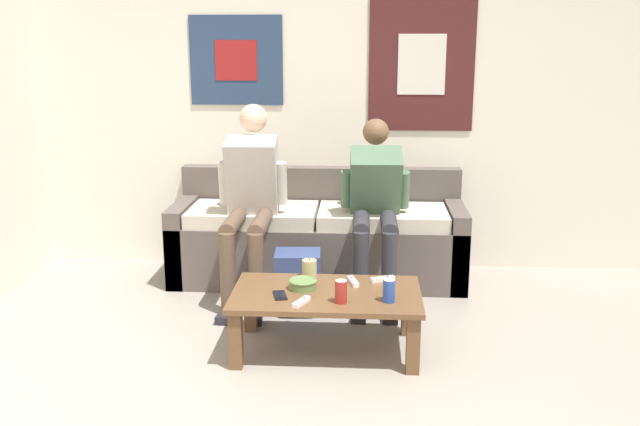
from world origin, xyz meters
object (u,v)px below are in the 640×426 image
(couch, at_px, (318,239))
(pillar_candle, at_px, (309,269))
(person_seated_teen, at_px, (375,201))
(game_controller_far_center, at_px, (353,282))
(game_controller_near_right, at_px, (383,279))
(person_seated_adult, at_px, (250,194))
(drink_can_blue, at_px, (389,291))
(coffee_table, at_px, (326,302))
(backpack, at_px, (298,283))
(ceramic_bowl, at_px, (303,283))
(cell_phone, at_px, (280,295))
(drink_can_red, at_px, (341,292))
(game_controller_near_left, at_px, (301,302))

(couch, height_order, pillar_candle, couch)
(pillar_candle, bearing_deg, person_seated_teen, 60.52)
(pillar_candle, height_order, game_controller_far_center, pillar_candle)
(couch, bearing_deg, game_controller_near_right, -67.07)
(person_seated_adult, xyz_separation_m, drink_can_blue, (0.90, -1.00, -0.29))
(coffee_table, height_order, person_seated_teen, person_seated_teen)
(person_seated_adult, distance_m, backpack, 0.68)
(person_seated_adult, xyz_separation_m, person_seated_teen, (0.83, 0.05, -0.04))
(person_seated_teen, xyz_separation_m, ceramic_bowl, (-0.41, -0.88, -0.28))
(couch, bearing_deg, cell_phone, -95.36)
(person_seated_teen, xyz_separation_m, pillar_candle, (-0.39, -0.69, -0.25))
(coffee_table, relative_size, person_seated_teen, 0.89)
(coffee_table, relative_size, drink_can_blue, 8.42)
(person_seated_teen, height_order, drink_can_red, person_seated_teen)
(game_controller_near_left, relative_size, game_controller_near_right, 1.00)
(couch, relative_size, game_controller_near_right, 14.32)
(coffee_table, distance_m, person_seated_teen, 1.03)
(person_seated_teen, xyz_separation_m, drink_can_blue, (0.06, -1.05, -0.24))
(game_controller_near_right, bearing_deg, couch, 112.93)
(drink_can_red, bearing_deg, game_controller_far_center, 78.94)
(game_controller_near_right, bearing_deg, game_controller_far_center, -162.27)
(drink_can_blue, height_order, game_controller_near_left, drink_can_blue)
(person_seated_teen, distance_m, pillar_candle, 0.83)
(coffee_table, relative_size, game_controller_far_center, 7.06)
(person_seated_adult, height_order, game_controller_far_center, person_seated_adult)
(drink_can_red, bearing_deg, person_seated_teen, 80.05)
(person_seated_adult, distance_m, pillar_candle, 0.83)
(drink_can_blue, distance_m, drink_can_red, 0.26)
(person_seated_teen, relative_size, cell_phone, 7.92)
(cell_phone, bearing_deg, drink_can_red, -12.71)
(pillar_candle, distance_m, game_controller_near_right, 0.43)
(pillar_candle, bearing_deg, backpack, 106.75)
(ceramic_bowl, bearing_deg, game_controller_near_left, -87.06)
(person_seated_teen, height_order, cell_phone, person_seated_teen)
(game_controller_near_right, bearing_deg, ceramic_bowl, -160.65)
(drink_can_red, distance_m, game_controller_near_left, 0.22)
(ceramic_bowl, distance_m, cell_phone, 0.17)
(coffee_table, relative_size, game_controller_near_left, 7.19)
(coffee_table, relative_size, pillar_candle, 8.87)
(coffee_table, bearing_deg, game_controller_near_left, -122.39)
(person_seated_adult, relative_size, game_controller_far_center, 8.62)
(couch, height_order, cell_phone, couch)
(backpack, bearing_deg, ceramic_bowl, -81.51)
(coffee_table, xyz_separation_m, game_controller_far_center, (0.15, 0.15, 0.07))
(person_seated_adult, bearing_deg, drink_can_blue, -48.25)
(couch, height_order, drink_can_blue, couch)
(coffee_table, distance_m, game_controller_near_left, 0.24)
(person_seated_adult, distance_m, game_controller_near_left, 1.20)
(person_seated_teen, bearing_deg, pillar_candle, -119.48)
(drink_can_blue, xyz_separation_m, game_controller_far_center, (-0.19, 0.27, -0.05))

